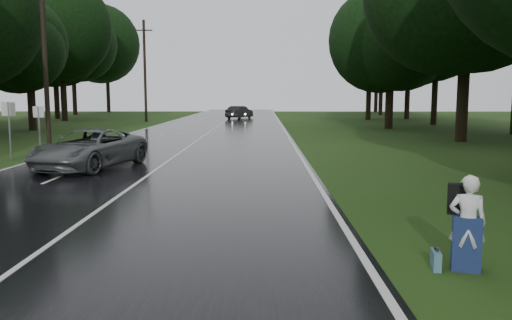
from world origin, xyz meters
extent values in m
plane|color=#223E12|center=(0.00, 0.00, 0.00)|extent=(160.00, 160.00, 0.00)
cube|color=black|center=(0.00, 20.00, 0.02)|extent=(12.00, 140.00, 0.04)
cube|color=silver|center=(0.00, 20.00, 0.04)|extent=(0.12, 140.00, 0.01)
imported|color=#565A5B|center=(-2.65, 10.34, 0.79)|extent=(3.79, 5.86, 1.50)
imported|color=black|center=(1.30, 51.95, 0.79)|extent=(3.27, 4.81, 1.50)
imported|color=silver|center=(7.37, -1.03, 0.80)|extent=(0.67, 0.53, 1.59)
cube|color=navy|center=(7.37, -1.03, 0.45)|extent=(0.51, 0.41, 0.89)
cube|color=black|center=(7.31, -0.81, 1.15)|extent=(0.40, 0.29, 0.51)
cube|color=#456F88|center=(6.91, -0.97, 0.15)|extent=(0.20, 0.45, 0.31)
camera|label=1|loc=(4.03, -9.11, 2.86)|focal=35.61mm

